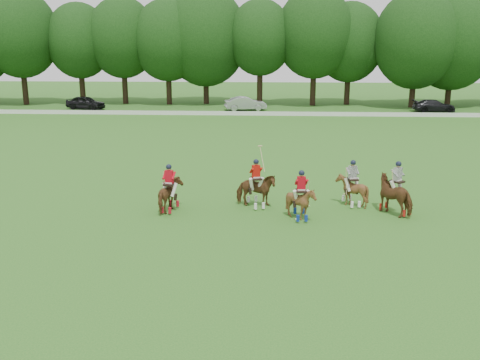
# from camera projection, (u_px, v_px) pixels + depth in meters

# --- Properties ---
(ground) EXTENTS (180.00, 180.00, 0.00)m
(ground) POSITION_uv_depth(u_px,v_px,m) (234.00, 241.00, 21.05)
(ground) COLOR #23621C
(ground) RESTS_ON ground
(tree_line) EXTENTS (117.98, 14.32, 14.75)m
(tree_line) POSITION_uv_depth(u_px,v_px,m) (263.00, 38.00, 65.48)
(tree_line) COLOR black
(tree_line) RESTS_ON ground
(boundary_rail) EXTENTS (120.00, 0.10, 0.44)m
(boundary_rail) POSITION_uv_depth(u_px,v_px,m) (258.00, 113.00, 57.75)
(boundary_rail) COLOR white
(boundary_rail) RESTS_ON ground
(car_left) EXTENTS (4.98, 3.04, 1.58)m
(car_left) POSITION_uv_depth(u_px,v_px,m) (86.00, 103.00, 63.11)
(car_left) COLOR black
(car_left) RESTS_ON ground
(car_mid) EXTENTS (5.05, 2.65, 1.58)m
(car_mid) POSITION_uv_depth(u_px,v_px,m) (245.00, 104.00, 62.05)
(car_mid) COLOR #AFAEB4
(car_mid) RESTS_ON ground
(car_right) EXTENTS (4.74, 1.97, 1.37)m
(car_right) POSITION_uv_depth(u_px,v_px,m) (434.00, 106.00, 60.88)
(car_right) COLOR black
(car_right) RESTS_ON ground
(polo_red_a) EXTENTS (1.15, 1.89, 2.23)m
(polo_red_a) POSITION_uv_depth(u_px,v_px,m) (170.00, 195.00, 24.56)
(polo_red_a) COLOR #533216
(polo_red_a) RESTS_ON ground
(polo_red_b) EXTENTS (1.95, 1.80, 2.85)m
(polo_red_b) POSITION_uv_depth(u_px,v_px,m) (256.00, 190.00, 25.22)
(polo_red_b) COLOR #533216
(polo_red_b) RESTS_ON ground
(polo_red_c) EXTENTS (1.30, 1.44, 2.22)m
(polo_red_c) POSITION_uv_depth(u_px,v_px,m) (301.00, 202.00, 23.45)
(polo_red_c) COLOR #533216
(polo_red_c) RESTS_ON ground
(polo_stripe_a) EXTENTS (2.07, 2.19, 2.44)m
(polo_stripe_a) POSITION_uv_depth(u_px,v_px,m) (396.00, 195.00, 24.20)
(polo_stripe_a) COLOR #533216
(polo_stripe_a) RESTS_ON ground
(polo_stripe_b) EXTENTS (1.51, 1.62, 2.22)m
(polo_stripe_b) POSITION_uv_depth(u_px,v_px,m) (352.00, 190.00, 25.44)
(polo_stripe_b) COLOR #533216
(polo_stripe_b) RESTS_ON ground
(polo_ball) EXTENTS (0.09, 0.09, 0.09)m
(polo_ball) POSITION_uv_depth(u_px,v_px,m) (296.00, 219.00, 23.49)
(polo_ball) COLOR white
(polo_ball) RESTS_ON ground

